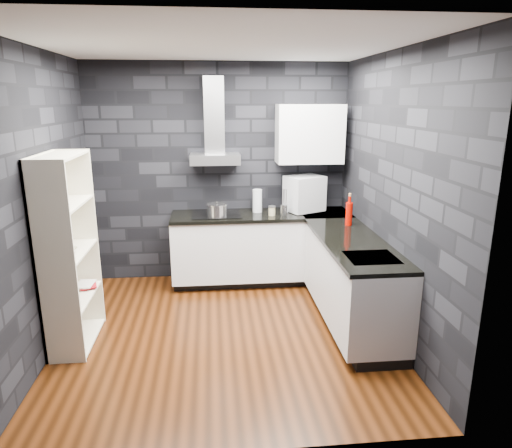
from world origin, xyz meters
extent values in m
plane|color=#411D0A|center=(0.00, 0.00, 0.00)|extent=(3.20, 3.20, 0.00)
plane|color=white|center=(0.00, 0.00, 2.70)|extent=(3.20, 3.20, 0.00)
cube|color=black|center=(0.00, 1.62, 1.35)|extent=(3.20, 0.05, 2.70)
cube|color=black|center=(0.00, -1.62, 1.35)|extent=(3.20, 0.05, 2.70)
cube|color=black|center=(-1.62, 0.00, 1.35)|extent=(0.05, 3.20, 2.70)
cube|color=black|center=(1.62, 0.00, 1.35)|extent=(0.05, 3.20, 2.70)
cube|color=black|center=(0.50, 1.34, 0.05)|extent=(2.18, 0.50, 0.10)
cube|color=black|center=(1.34, 0.10, 0.05)|extent=(0.50, 1.78, 0.10)
cube|color=silver|center=(0.50, 1.30, 0.48)|extent=(2.20, 0.60, 0.76)
cube|color=silver|center=(1.30, 0.10, 0.48)|extent=(0.60, 1.80, 0.76)
cube|color=black|center=(0.50, 1.29, 0.88)|extent=(2.20, 0.62, 0.04)
cube|color=black|center=(1.29, 0.10, 0.88)|extent=(0.62, 1.80, 0.04)
cube|color=black|center=(1.30, 1.30, 0.88)|extent=(0.62, 0.62, 0.04)
cube|color=#A8A8AD|center=(-0.05, 1.43, 1.56)|extent=(0.60, 0.34, 0.12)
cube|color=#A8A8AD|center=(-0.05, 1.50, 2.07)|extent=(0.24, 0.20, 0.90)
cube|color=silver|center=(1.10, 1.43, 1.85)|extent=(0.80, 0.35, 0.70)
cube|color=black|center=(-0.05, 1.30, 0.91)|extent=(0.58, 0.50, 0.01)
cube|color=#A8A8AD|center=(1.30, -0.40, 0.89)|extent=(0.44, 0.40, 0.01)
cylinder|color=#BBBBC0|center=(-0.05, 1.16, 0.98)|extent=(0.29, 0.29, 0.14)
cylinder|color=silver|center=(0.46, 1.38, 1.04)|extent=(0.14, 0.14, 0.28)
cylinder|color=tan|center=(0.62, 1.19, 0.95)|extent=(0.10, 0.10, 0.10)
cylinder|color=#BBBBC0|center=(0.77, 1.21, 0.96)|extent=(0.13, 0.13, 0.13)
cube|color=#B8BAC0|center=(1.05, 1.38, 1.12)|extent=(0.53, 0.49, 0.43)
cylinder|color=#990800|center=(1.41, 0.67, 1.03)|extent=(0.09, 0.09, 0.25)
cube|color=beige|center=(-1.42, 0.00, 0.90)|extent=(0.53, 0.86, 1.80)
imported|color=silver|center=(-1.42, -0.09, 0.94)|extent=(0.20, 0.20, 0.05)
imported|color=maroon|center=(-1.42, 0.20, 0.57)|extent=(0.15, 0.07, 0.21)
imported|color=#B2B2B2|center=(-1.45, 0.22, 0.59)|extent=(0.16, 0.03, 0.22)
camera|label=1|loc=(-0.10, -4.11, 2.25)|focal=32.00mm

